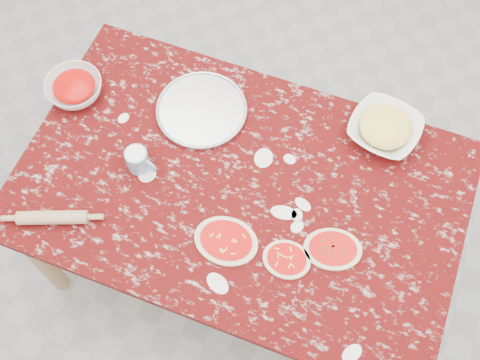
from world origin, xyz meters
The scene contains 10 objects.
ground centered at (0.00, 0.00, 0.00)m, with size 4.00×4.00×0.00m, color gray.
worktable centered at (0.00, 0.00, 0.67)m, with size 1.60×1.00×0.75m.
pizza_tray centered at (-0.25, 0.25, 0.76)m, with size 0.34×0.34×0.01m, color #B2B2B7.
sauce_bowl centered at (-0.74, 0.15, 0.78)m, with size 0.22×0.22×0.07m, color white.
cheese_bowl centered at (0.42, 0.40, 0.78)m, with size 0.26×0.26×0.06m, color white.
flour_mug centered at (-0.37, -0.06, 0.80)m, with size 0.12×0.08×0.09m.
pizza_left centered at (0.03, -0.22, 0.76)m, with size 0.23×0.18×0.02m.
pizza_mid centered at (0.25, -0.20, 0.76)m, with size 0.17×0.15×0.02m.
pizza_right centered at (0.38, -0.11, 0.76)m, with size 0.23×0.20×0.02m.
rolling_pin centered at (-0.56, -0.36, 0.77)m, with size 0.05×0.05×0.24m, color tan.
Camera 1 is at (0.34, -0.88, 2.69)m, focal length 44.90 mm.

